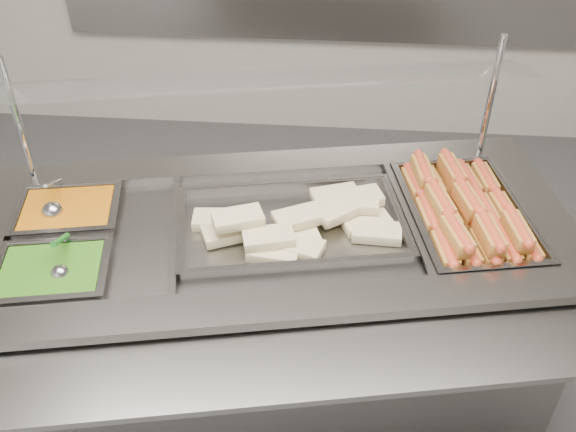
# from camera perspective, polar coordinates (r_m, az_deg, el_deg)

# --- Properties ---
(steam_counter) EXTENTS (1.92, 1.13, 0.86)m
(steam_counter) POSITION_cam_1_polar(r_m,az_deg,el_deg) (2.20, -1.26, -9.45)
(steam_counter) COLOR gray
(steam_counter) RESTS_ON ground
(tray_rail) EXTENTS (1.74, 0.67, 0.05)m
(tray_rail) POSITION_cam_1_polar(r_m,az_deg,el_deg) (1.59, 0.23, -12.90)
(tray_rail) COLOR slate
(tray_rail) RESTS_ON steam_counter
(sneeze_guard) EXTENTS (1.60, 0.58, 0.42)m
(sneeze_guard) POSITION_cam_1_polar(r_m,az_deg,el_deg) (1.90, -2.18, 11.65)
(sneeze_guard) COLOR silver
(sneeze_guard) RESTS_ON steam_counter
(pan_hotdogs) EXTENTS (0.42, 0.58, 0.10)m
(pan_hotdogs) POSITION_cam_1_polar(r_m,az_deg,el_deg) (2.06, 15.44, -0.32)
(pan_hotdogs) COLOR gray
(pan_hotdogs) RESTS_ON steam_counter
(pan_wraps) EXTENTS (0.71, 0.50, 0.07)m
(pan_wraps) POSITION_cam_1_polar(r_m,az_deg,el_deg) (1.93, 0.28, -1.08)
(pan_wraps) COLOR gray
(pan_wraps) RESTS_ON steam_counter
(pan_beans) EXTENTS (0.33, 0.28, 0.10)m
(pan_beans) POSITION_cam_1_polar(r_m,az_deg,el_deg) (2.10, -18.84, -0.20)
(pan_beans) COLOR gray
(pan_beans) RESTS_ON steam_counter
(pan_peas) EXTENTS (0.33, 0.28, 0.10)m
(pan_peas) POSITION_cam_1_polar(r_m,az_deg,el_deg) (1.89, -20.10, -5.36)
(pan_peas) COLOR gray
(pan_peas) RESTS_ON steam_counter
(hotdogs_in_buns) EXTENTS (0.37, 0.54, 0.11)m
(hotdogs_in_buns) POSITION_cam_1_polar(r_m,az_deg,el_deg) (2.02, 15.48, 0.53)
(hotdogs_in_buns) COLOR #AE6F24
(hotdogs_in_buns) RESTS_ON pan_hotdogs
(tortilla_wraps) EXTENTS (0.63, 0.35, 0.09)m
(tortilla_wraps) POSITION_cam_1_polar(r_m,az_deg,el_deg) (1.90, 1.64, -0.54)
(tortilla_wraps) COLOR tan
(tortilla_wraps) RESTS_ON pan_wraps
(ladle) EXTENTS (0.07, 0.19, 0.14)m
(ladle) POSITION_cam_1_polar(r_m,az_deg,el_deg) (2.07, -20.17, 0.49)
(ladle) COLOR #AAAAAF
(ladle) RESTS_ON pan_beans
(serving_spoon) EXTENTS (0.06, 0.17, 0.13)m
(serving_spoon) POSITION_cam_1_polar(r_m,az_deg,el_deg) (1.85, -19.58, -4.34)
(serving_spoon) COLOR #AAAAAF
(serving_spoon) RESTS_ON pan_peas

